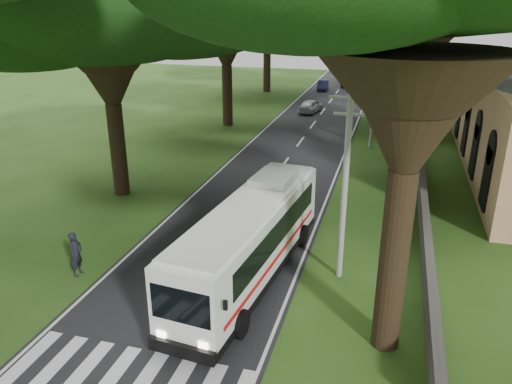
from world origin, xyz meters
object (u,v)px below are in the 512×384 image
Objects in this scene: pole_near at (345,181)px; pole_far at (385,62)px; distant_car_c at (348,80)px; pedestrian at (76,254)px; distant_car_a at (311,106)px; distant_car_b at (323,85)px; pole_mid at (375,93)px; coach_bus at (250,238)px.

pole_near is 40.00m from pole_far.
pole_far is at bearing 109.05° from distant_car_c.
pole_far reaches higher than pedestrian.
pole_far is 2.09× the size of distant_car_a.
pole_far reaches higher than distant_car_c.
distant_car_c is (2.75, 3.89, 0.15)m from distant_car_b.
pole_near is 1.56× the size of distant_car_c.
pedestrian is (-10.47, -42.86, -3.22)m from pole_far.
pedestrian is (-10.47, -22.86, -3.22)m from pole_mid.
distant_car_b is 0.70× the size of distant_car_c.
pole_mid is at bearing -27.10° from pedestrian.
distant_car_c is 51.88m from pedestrian.
pole_mid is at bearing -77.88° from distant_car_b.
coach_bus is at bearing -78.10° from pedestrian.
pole_mid is 29.28m from distant_car_c.
pole_mid is at bearing -90.00° from pole_far.
pole_near reaches higher than coach_bus.
coach_bus reaches higher than pedestrian.
coach_bus is 7.24m from pedestrian.
coach_bus is 5.90× the size of pedestrian.
coach_bus is at bearing -162.97° from pole_near.
pole_far is 0.70× the size of coach_bus.
pedestrian reaches higher than distant_car_c.
distant_car_c is at bearing 97.28° from coach_bus.
coach_bus is (-3.51, -41.08, -2.40)m from pole_far.
pole_mid is 0.70× the size of coach_bus.
distant_car_a is at bearing 74.32° from distant_car_c.
pole_mid is 13.49m from distant_car_a.
distant_car_b is 1.86× the size of pedestrian.
coach_bus is 49.80m from distant_car_c.
pole_near and pole_far have the same top height.
distant_car_c is at bearing 50.14° from distant_car_b.
pole_far reaches higher than distant_car_b.
distant_car_b is at bearing 99.44° from pole_near.
pole_mid reaches higher than distant_car_c.
distant_car_c is (-4.70, 8.70, -3.40)m from pole_far.
distant_car_a is 13.62m from distant_car_b.
coach_bus is 32.46m from distant_car_a.
pole_near is at bearing -77.21° from pedestrian.
distant_car_b is (-7.45, 24.81, -3.56)m from pole_mid.
pole_near reaches higher than pedestrian.
pole_far is at bearing -115.99° from distant_car_a.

